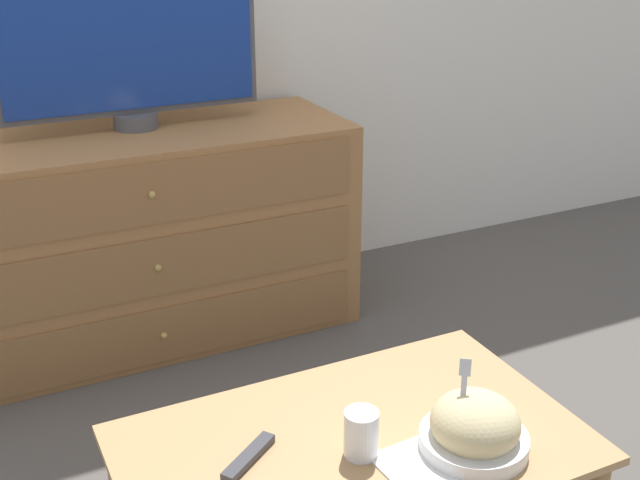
{
  "coord_description": "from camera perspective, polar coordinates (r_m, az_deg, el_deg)",
  "views": [
    {
      "loc": [
        -0.46,
        -2.95,
        1.47
      ],
      "look_at": [
        0.29,
        -1.4,
        0.75
      ],
      "focal_mm": 45.0,
      "sensor_mm": 36.0,
      "label": 1
    }
  ],
  "objects": [
    {
      "name": "ground_plane",
      "position": [
        3.33,
        -15.3,
        -4.37
      ],
      "size": [
        12.0,
        12.0,
        0.0
      ],
      "primitive_type": "plane",
      "color": "#56514C"
    },
    {
      "name": "dresser",
      "position": [
        2.91,
        -12.89,
        0.13
      ],
      "size": [
        1.52,
        0.57,
        0.76
      ],
      "color": "#9E6B3D",
      "rests_on": "ground_plane"
    },
    {
      "name": "tv",
      "position": [
        2.81,
        -13.47,
        13.56
      ],
      "size": [
        0.89,
        0.15,
        0.56
      ],
      "color": "#515156",
      "rests_on": "dresser"
    },
    {
      "name": "coffee_table",
      "position": [
        1.79,
        2.36,
        -15.47
      ],
      "size": [
        0.98,
        0.6,
        0.42
      ],
      "color": "tan",
      "rests_on": "ground_plane"
    },
    {
      "name": "takeout_bowl",
      "position": [
        1.73,
        10.94,
        -13.0
      ],
      "size": [
        0.23,
        0.23,
        0.19
      ],
      "color": "silver",
      "rests_on": "coffee_table"
    },
    {
      "name": "drink_cup",
      "position": [
        1.69,
        2.95,
        -13.75
      ],
      "size": [
        0.07,
        0.07,
        0.1
      ],
      "color": "white",
      "rests_on": "coffee_table"
    },
    {
      "name": "napkin",
      "position": [
        1.7,
        7.28,
        -15.62
      ],
      "size": [
        0.18,
        0.18,
        0.0
      ],
      "color": "white",
      "rests_on": "coffee_table"
    },
    {
      "name": "remote_control",
      "position": [
        1.7,
        -5.1,
        -15.13
      ],
      "size": [
        0.15,
        0.12,
        0.02
      ],
      "color": "#38383D",
      "rests_on": "coffee_table"
    }
  ]
}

